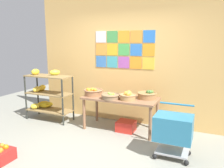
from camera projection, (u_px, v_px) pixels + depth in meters
ground at (89, 153)px, 3.75m from camera, size 9.40×9.40×0.00m
back_wall_with_art at (126, 56)px, 5.03m from camera, size 4.36×0.07×2.99m
banana_shelf_unit at (46, 94)px, 5.37m from camera, size 1.08×0.52×1.19m
display_table at (121, 101)px, 4.67m from camera, size 1.53×0.69×0.69m
fruit_basket_back_right at (147, 95)px, 4.54m from camera, size 0.38×0.38×0.18m
fruit_basket_centre at (93, 92)px, 4.82m from camera, size 0.40×0.40×0.17m
fruit_basket_right at (128, 96)px, 4.45m from camera, size 0.32×0.32×0.18m
fruit_basket_back_left at (111, 96)px, 4.54m from camera, size 0.38×0.38×0.12m
produce_crate_under_table at (126, 126)px, 4.68m from camera, size 0.36×0.32×0.21m
shopping_cart at (173, 129)px, 3.55m from camera, size 0.58×0.48×0.83m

